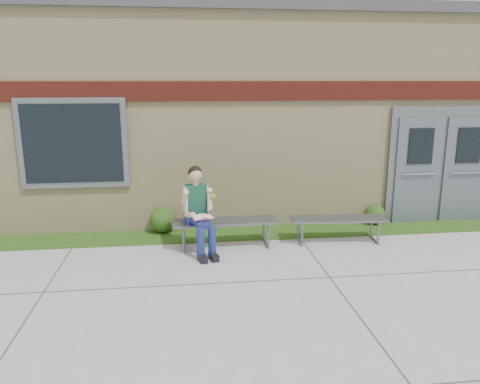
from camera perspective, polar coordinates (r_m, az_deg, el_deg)
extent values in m
plane|color=#9E9E99|center=(6.37, 3.47, -12.63)|extent=(80.00, 80.00, 0.00)
cube|color=#214813|center=(8.74, 0.37, -5.09)|extent=(16.00, 0.80, 0.02)
cube|color=beige|center=(11.69, -1.80, 9.61)|extent=(16.00, 6.00, 4.00)
cube|color=#3F3F42|center=(11.73, -1.88, 19.90)|extent=(16.20, 6.20, 0.20)
cube|color=maroon|center=(8.65, 0.08, 12.20)|extent=(16.00, 0.06, 0.35)
cube|color=slate|center=(8.85, -19.66, 5.60)|extent=(1.90, 0.08, 1.60)
cube|color=black|center=(8.82, -19.72, 5.57)|extent=(1.70, 0.04, 1.40)
cube|color=slate|center=(10.10, 23.26, 3.02)|extent=(2.20, 0.08, 2.30)
cube|color=#545C65|center=(9.83, 20.83, 2.38)|extent=(0.92, 0.06, 2.10)
cube|color=#545C65|center=(10.33, 25.75, 2.43)|extent=(0.92, 0.06, 2.10)
cube|color=slate|center=(8.00, -1.82, -3.60)|extent=(1.80, 0.54, 0.03)
cube|color=slate|center=(8.04, -6.91, -5.41)|extent=(0.06, 0.50, 0.41)
cube|color=slate|center=(8.17, 3.21, -5.04)|extent=(0.06, 0.50, 0.41)
cube|color=slate|center=(8.42, 11.89, -3.21)|extent=(1.70, 0.58, 0.03)
cube|color=slate|center=(8.30, 7.42, -4.93)|extent=(0.07, 0.47, 0.38)
cube|color=slate|center=(8.72, 16.00, -4.43)|extent=(0.07, 0.47, 0.38)
cube|color=navy|center=(7.89, -5.39, -3.12)|extent=(0.41, 0.33, 0.17)
cube|color=#103D30|center=(7.79, -5.40, -0.86)|extent=(0.38, 0.28, 0.48)
sphere|color=#E0A57B|center=(7.68, -5.45, 2.16)|extent=(0.27, 0.27, 0.22)
sphere|color=black|center=(7.70, -5.50, 2.34)|extent=(0.28, 0.28, 0.23)
cylinder|color=navy|center=(7.61, -5.53, -3.59)|extent=(0.26, 0.47, 0.16)
cylinder|color=navy|center=(7.66, -4.16, -3.45)|extent=(0.26, 0.47, 0.16)
cylinder|color=navy|center=(7.48, -4.80, -6.35)|extent=(0.13, 0.13, 0.53)
cylinder|color=navy|center=(7.53, -3.41, -6.19)|extent=(0.13, 0.13, 0.53)
cube|color=black|center=(7.49, -4.61, -8.05)|extent=(0.17, 0.29, 0.11)
cube|color=black|center=(7.54, -3.22, -7.87)|extent=(0.17, 0.29, 0.11)
cylinder|color=#E0A57B|center=(7.66, -6.73, -0.64)|extent=(0.15, 0.25, 0.28)
cylinder|color=#E0A57B|center=(7.77, -3.87, -0.39)|extent=(0.15, 0.25, 0.28)
cube|color=white|center=(7.49, -4.59, -3.02)|extent=(0.37, 0.30, 0.02)
cube|color=#C1484B|center=(7.49, -4.59, -3.11)|extent=(0.37, 0.31, 0.01)
sphere|color=#63B32F|center=(7.64, -3.32, -0.54)|extent=(0.09, 0.09, 0.09)
sphere|color=#214813|center=(8.85, -9.40, -3.34)|extent=(0.48, 0.48, 0.48)
sphere|color=#214813|center=(9.60, 16.13, -2.63)|extent=(0.39, 0.39, 0.39)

